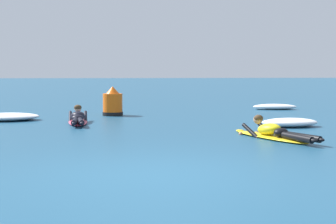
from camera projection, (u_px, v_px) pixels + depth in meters
name	position (u px, v px, depth m)	size (l,w,h in m)	color
ground_plane	(141.00, 114.00, 17.44)	(120.00, 120.00, 0.00)	navy
surfer_near	(274.00, 133.00, 11.26)	(1.47, 2.65, 0.54)	yellow
surfer_far	(78.00, 118.00, 14.41)	(0.73, 2.57, 0.55)	#E54C66
whitewater_front	(290.00, 123.00, 13.60)	(1.57, 0.96, 0.23)	white
whitewater_mid_left	(7.00, 117.00, 15.19)	(2.03, 1.40, 0.23)	white
whitewater_mid_right	(275.00, 107.00, 19.21)	(1.67, 0.78, 0.21)	white
channel_marker_buoy	(113.00, 104.00, 16.78)	(0.67, 0.67, 0.96)	#EA5B0F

